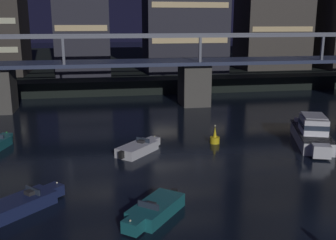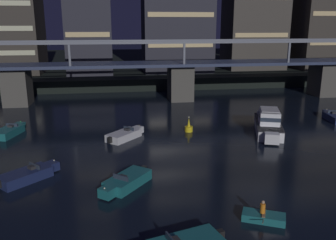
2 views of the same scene
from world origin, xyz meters
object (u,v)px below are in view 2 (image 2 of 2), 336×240
(cabin_cruiser_near_left, at_px, (268,124))
(tower_west_low, at_px, (9,16))
(river_bridge, at_px, (180,74))
(speedboat_near_center, at_px, (28,175))
(speedboat_far_left, at_px, (126,181))
(channel_buoy, at_px, (189,127))
(speedboat_near_right, at_px, (335,117))
(dinghy_with_paddler, at_px, (264,217))
(tower_central, at_px, (177,0))
(speedboat_mid_center, at_px, (125,135))
(speedboat_mid_left, at_px, (9,131))

(cabin_cruiser_near_left, bearing_deg, tower_west_low, 132.51)
(river_bridge, distance_m, speedboat_near_center, 33.65)
(speedboat_far_left, relative_size, channel_buoy, 2.62)
(speedboat_near_right, distance_m, speedboat_far_left, 30.82)
(speedboat_near_right, xyz_separation_m, dinghy_with_paddler, (-18.58, -21.35, -0.14))
(tower_central, distance_m, speedboat_mid_center, 42.70)
(speedboat_near_center, bearing_deg, speedboat_mid_center, 49.90)
(speedboat_mid_center, height_order, channel_buoy, channel_buoy)
(cabin_cruiser_near_left, xyz_separation_m, speedboat_mid_left, (-28.49, 3.40, -0.64))
(cabin_cruiser_near_left, bearing_deg, dinghy_with_paddler, -114.53)
(cabin_cruiser_near_left, height_order, dinghy_with_paddler, cabin_cruiser_near_left)
(tower_west_low, relative_size, speedboat_near_right, 4.34)
(channel_buoy, bearing_deg, cabin_cruiser_near_left, -11.30)
(speedboat_near_center, distance_m, channel_buoy, 18.65)
(tower_west_low, height_order, speedboat_near_right, tower_west_low)
(channel_buoy, bearing_deg, speedboat_near_right, 5.74)
(speedboat_near_center, xyz_separation_m, channel_buoy, (15.13, 10.91, 0.06))
(speedboat_near_right, height_order, speedboat_mid_left, same)
(channel_buoy, relative_size, dinghy_with_paddler, 0.62)
(river_bridge, xyz_separation_m, speedboat_near_center, (-17.42, -28.53, -3.78))
(channel_buoy, xyz_separation_m, dinghy_with_paddler, (0.66, -19.42, -0.20))
(speedboat_mid_center, xyz_separation_m, channel_buoy, (7.23, 1.53, 0.06))
(speedboat_near_center, distance_m, dinghy_with_paddler, 17.93)
(speedboat_near_right, bearing_deg, speedboat_mid_left, -179.59)
(speedboat_near_center, xyz_separation_m, speedboat_near_right, (34.36, 12.85, 0.00))
(speedboat_mid_center, bearing_deg, speedboat_near_center, -130.10)
(channel_buoy, bearing_deg, speedboat_mid_center, -168.03)
(channel_buoy, distance_m, dinghy_with_paddler, 19.43)
(river_bridge, distance_m, cabin_cruiser_near_left, 20.64)
(tower_west_low, bearing_deg, speedboat_far_left, -68.49)
(speedboat_mid_center, height_order, speedboat_far_left, same)
(speedboat_mid_center, bearing_deg, speedboat_mid_left, 165.72)
(tower_west_low, distance_m, dinghy_with_paddler, 65.56)
(tower_west_low, distance_m, speedboat_mid_left, 39.56)
(tower_west_low, height_order, speedboat_mid_center, tower_west_low)
(speedboat_mid_left, bearing_deg, speedboat_near_center, -69.75)
(speedboat_far_left, xyz_separation_m, dinghy_with_paddler, (8.23, -6.14, -0.14))
(speedboat_near_right, xyz_separation_m, speedboat_far_left, (-26.81, -15.21, 0.00))
(tower_west_low, height_order, channel_buoy, tower_west_low)
(speedboat_mid_center, distance_m, channel_buoy, 7.39)
(tower_central, bearing_deg, speedboat_near_right, -67.32)
(speedboat_near_center, bearing_deg, speedboat_near_right, 20.50)
(river_bridge, xyz_separation_m, tower_central, (2.67, 18.46, 12.34))
(speedboat_far_left, height_order, dinghy_with_paddler, dinghy_with_paddler)
(cabin_cruiser_near_left, distance_m, speedboat_near_right, 11.16)
(cabin_cruiser_near_left, height_order, speedboat_far_left, cabin_cruiser_near_left)
(tower_central, xyz_separation_m, speedboat_near_right, (14.27, -34.14, -16.12))
(tower_west_low, height_order, speedboat_far_left, tower_west_low)
(speedboat_near_center, distance_m, speedboat_far_left, 7.91)
(speedboat_mid_left, distance_m, channel_buoy, 19.84)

